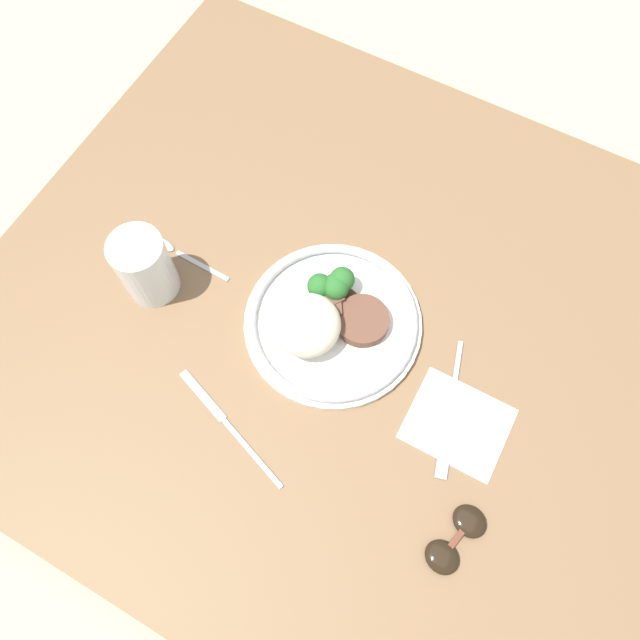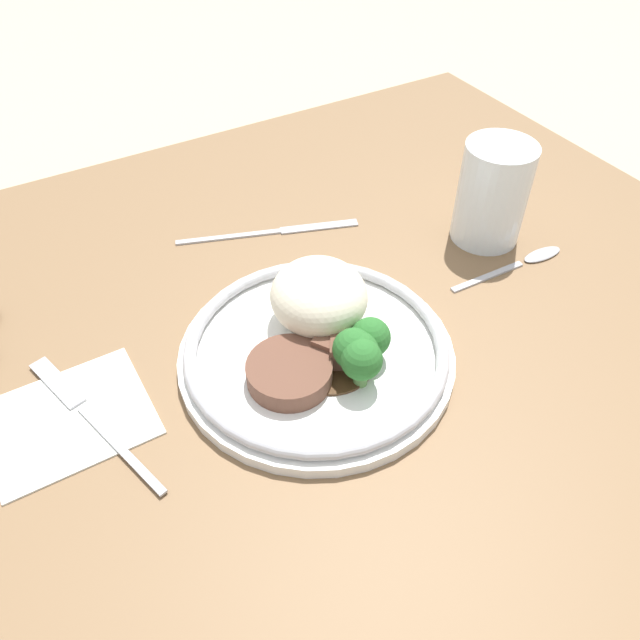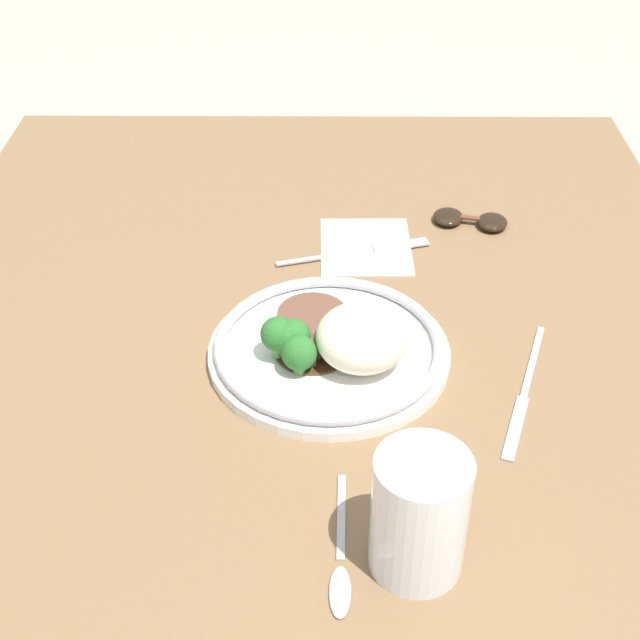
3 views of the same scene
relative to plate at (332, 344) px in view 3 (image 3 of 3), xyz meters
The scene contains 9 objects.
ground_plane 0.09m from the plate, 157.95° to the right, with size 8.00×8.00×0.00m, color tan.
dining_table 0.07m from the plate, 157.95° to the right, with size 1.12×0.93×0.05m.
napkin 0.23m from the plate, 168.90° to the left, with size 0.13×0.11×0.00m.
plate is the anchor object (origin of this frame).
juice_glass 0.27m from the plate, 14.69° to the left, with size 0.08×0.08×0.11m.
fork 0.21m from the plate, 167.46° to the left, with size 0.06×0.19×0.00m.
knife 0.20m from the plate, 74.85° to the left, with size 0.20×0.08×0.00m.
spoon 0.27m from the plate, ahead, with size 0.15×0.02×0.01m.
sunglasses 0.33m from the plate, 147.05° to the left, with size 0.07×0.10×0.01m.
Camera 3 is at (0.77, 0.01, 0.64)m, focal length 50.00 mm.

